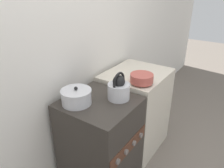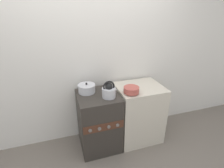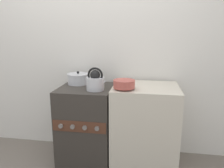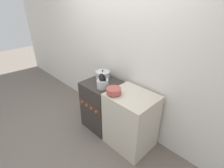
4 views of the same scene
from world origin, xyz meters
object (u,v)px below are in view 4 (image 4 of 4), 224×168
Objects in this scene: kettle at (103,82)px; cooking_pot at (103,75)px; stove at (103,104)px; enamel_bowl at (114,91)px.

cooking_pot is (-0.25, 0.22, -0.03)m from kettle.
enamel_bowl is at bearing -20.19° from stove.
enamel_bowl is (0.54, -0.28, 0.03)m from cooking_pot.
kettle is at bearing 169.75° from enamel_bowl.
cooking_pot is at bearing 152.78° from enamel_bowl.
cooking_pot is at bearing 137.99° from kettle.
stove is at bearing -45.16° from cooking_pot.
stove is 3.73× the size of kettle.
stove is 3.59× the size of cooking_pot.
kettle is 0.29m from enamel_bowl.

